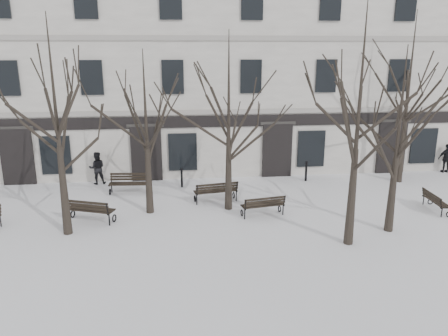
{
  "coord_description": "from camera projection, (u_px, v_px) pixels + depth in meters",
  "views": [
    {
      "loc": [
        -1.9,
        -14.66,
        6.82
      ],
      "look_at": [
        0.06,
        3.0,
        1.92
      ],
      "focal_mm": 35.0,
      "sensor_mm": 36.0,
      "label": 1
    }
  ],
  "objects": [
    {
      "name": "bench_1",
      "position": [
        89.0,
        209.0,
        17.54
      ],
      "size": [
        2.1,
        1.37,
        1.01
      ],
      "rotation": [
        0.0,
        0.0,
        2.78
      ],
      "color": "black",
      "rests_on": "ground"
    },
    {
      "name": "ground",
      "position": [
        231.0,
        240.0,
        16.06
      ],
      "size": [
        100.0,
        100.0,
        0.0
      ],
      "primitive_type": "plane",
      "color": "white",
      "rests_on": "ground"
    },
    {
      "name": "bench_2",
      "position": [
        263.0,
        205.0,
        18.2
      ],
      "size": [
        1.89,
        0.96,
        0.91
      ],
      "rotation": [
        0.0,
        0.0,
        3.32
      ],
      "color": "black",
      "rests_on": "ground"
    },
    {
      "name": "pedestrian_c",
      "position": [
        445.0,
        172.0,
        24.77
      ],
      "size": [
        0.99,
        0.47,
        1.65
      ],
      "primitive_type": "imported",
      "rotation": [
        0.0,
        0.0,
        3.07
      ],
      "color": "black",
      "rests_on": "ground"
    },
    {
      "name": "bollard_a",
      "position": [
        182.0,
        177.0,
        22.0
      ],
      "size": [
        0.13,
        0.13,
        1.0
      ],
      "color": "black",
      "rests_on": "ground"
    },
    {
      "name": "tree_5",
      "position": [
        229.0,
        101.0,
        17.91
      ],
      "size": [
        5.28,
        5.28,
        7.54
      ],
      "color": "black",
      "rests_on": "ground"
    },
    {
      "name": "bench_4",
      "position": [
        216.0,
        191.0,
        19.86
      ],
      "size": [
        2.05,
        1.04,
        0.99
      ],
      "rotation": [
        0.0,
        0.0,
        3.31
      ],
      "color": "black",
      "rests_on": "ground"
    },
    {
      "name": "bench_5",
      "position": [
        435.0,
        201.0,
        18.83
      ],
      "size": [
        0.7,
        1.67,
        0.83
      ],
      "rotation": [
        0.0,
        0.0,
        1.51
      ],
      "color": "black",
      "rests_on": "ground"
    },
    {
      "name": "building",
      "position": [
        205.0,
        70.0,
        27.02
      ],
      "size": [
        40.4,
        10.2,
        11.4
      ],
      "color": "silver",
      "rests_on": "ground"
    },
    {
      "name": "tree_2",
      "position": [
        360.0,
        99.0,
        14.39
      ],
      "size": [
        5.81,
        5.81,
        8.31
      ],
      "color": "black",
      "rests_on": "ground"
    },
    {
      "name": "tree_3",
      "position": [
        400.0,
        119.0,
        15.73
      ],
      "size": [
        4.86,
        4.86,
        6.94
      ],
      "color": "black",
      "rests_on": "ground"
    },
    {
      "name": "tree_4",
      "position": [
        146.0,
        114.0,
        17.63
      ],
      "size": [
        4.76,
        4.76,
        6.8
      ],
      "color": "black",
      "rests_on": "ground"
    },
    {
      "name": "pedestrian_b",
      "position": [
        98.0,
        184.0,
        22.7
      ],
      "size": [
        0.92,
        0.77,
        1.69
      ],
      "primitive_type": "imported",
      "rotation": [
        0.0,
        0.0,
        3.31
      ],
      "color": "black",
      "rests_on": "ground"
    },
    {
      "name": "bollard_b",
      "position": [
        306.0,
        170.0,
        23.04
      ],
      "size": [
        0.14,
        0.14,
        1.08
      ],
      "color": "black",
      "rests_on": "ground"
    },
    {
      "name": "tree_1",
      "position": [
        55.0,
        101.0,
        15.28
      ],
      "size": [
        5.61,
        5.61,
        8.01
      ],
      "color": "black",
      "rests_on": "ground"
    },
    {
      "name": "bench_3",
      "position": [
        130.0,
        183.0,
        21.1
      ],
      "size": [
        1.98,
        0.86,
        0.97
      ],
      "rotation": [
        0.0,
        0.0,
        -0.08
      ],
      "color": "black",
      "rests_on": "ground"
    },
    {
      "name": "tree_6",
      "position": [
        410.0,
        78.0,
        21.63
      ],
      "size": [
        6.03,
        6.03,
        8.62
      ],
      "color": "black",
      "rests_on": "ground"
    }
  ]
}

